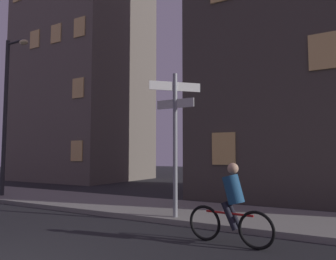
{
  "coord_description": "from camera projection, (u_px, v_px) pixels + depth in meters",
  "views": [
    {
      "loc": [
        4.78,
        -2.54,
        1.77
      ],
      "look_at": [
        0.46,
        5.06,
        2.46
      ],
      "focal_mm": 33.79,
      "sensor_mm": 36.0,
      "label": 1
    }
  ],
  "objects": [
    {
      "name": "cyclist",
      "position": [
        231.0,
        207.0,
        6.24
      ],
      "size": [
        1.82,
        0.37,
        1.61
      ],
      "color": "black",
      "rests_on": "ground_plane"
    },
    {
      "name": "sidewalk_kerb",
      "position": [
        173.0,
        210.0,
        9.75
      ],
      "size": [
        40.0,
        3.15,
        0.14
      ],
      "primitive_type": "cube",
      "color": "gray",
      "rests_on": "ground_plane"
    },
    {
      "name": "signpost",
      "position": [
        175.0,
        131.0,
        8.47
      ],
      "size": [
        1.11,
        1.04,
        3.83
      ],
      "color": "gray",
      "rests_on": "sidewalk_kerb"
    },
    {
      "name": "street_lamp",
      "position": [
        8.0,
        104.0,
        12.95
      ],
      "size": [
        1.33,
        0.28,
        6.4
      ],
      "color": "#2D2D30",
      "rests_on": "sidewalk_kerb"
    },
    {
      "name": "building_left_block",
      "position": [
        85.0,
        34.0,
        23.77
      ],
      "size": [
        8.17,
        7.18,
        21.64
      ],
      "color": "#6B6056",
      "rests_on": "ground_plane"
    }
  ]
}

